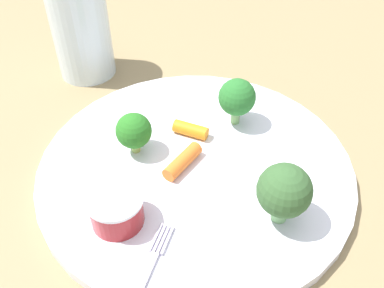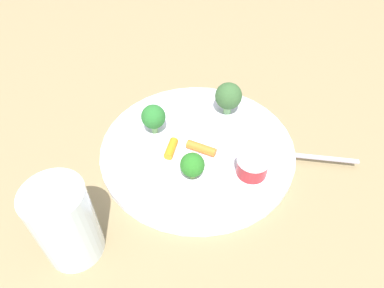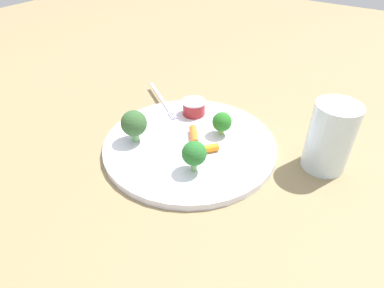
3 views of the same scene
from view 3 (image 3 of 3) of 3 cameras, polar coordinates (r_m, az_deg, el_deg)
The scene contains 10 objects.
ground_plane at distance 0.58m, azimuth -0.39°, elevation -0.53°, with size 2.40×2.40×0.00m, color #897551.
plate at distance 0.58m, azimuth -0.39°, elevation -0.06°, with size 0.30×0.30×0.01m, color white.
sauce_cup at distance 0.64m, azimuth 0.32°, elevation 6.44°, with size 0.05×0.05×0.03m.
broccoli_floret_0 at distance 0.49m, azimuth 0.39°, elevation -1.72°, with size 0.04×0.04×0.05m.
broccoli_floret_1 at distance 0.58m, azimuth 5.29°, elevation 3.86°, with size 0.04×0.04×0.04m.
broccoli_floret_2 at distance 0.57m, azimuth -10.15°, elevation 3.52°, with size 0.05×0.05×0.06m.
carrot_stick_0 at distance 0.58m, azimuth 0.22°, elevation 1.63°, with size 0.01×0.01×0.05m, color orange.
carrot_stick_1 at distance 0.55m, azimuth 2.82°, elevation -0.82°, with size 0.01×0.01×0.04m, color orange.
fork at distance 0.70m, azimuth -5.20°, elevation 7.62°, with size 0.14×0.10×0.00m.
drinking_glass at distance 0.55m, azimuth 23.09°, elevation 1.10°, with size 0.07×0.07×0.11m, color silver.
Camera 3 is at (-0.26, 0.38, 0.35)m, focal length 30.39 mm.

